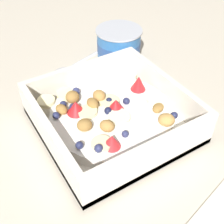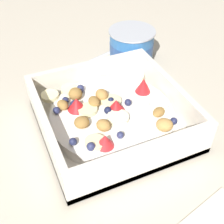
{
  "view_description": "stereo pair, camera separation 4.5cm",
  "coord_description": "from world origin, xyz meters",
  "views": [
    {
      "loc": [
        0.28,
        -0.18,
        0.33
      ],
      "look_at": [
        -0.01,
        -0.01,
        0.03
      ],
      "focal_mm": 47.05,
      "sensor_mm": 36.0,
      "label": 1
    },
    {
      "loc": [
        0.3,
        -0.14,
        0.33
      ],
      "look_at": [
        -0.01,
        -0.01,
        0.03
      ],
      "focal_mm": 47.05,
      "sensor_mm": 36.0,
      "label": 2
    }
  ],
  "objects": [
    {
      "name": "ground_plane",
      "position": [
        0.0,
        0.0,
        0.0
      ],
      "size": [
        2.4,
        2.4,
        0.0
      ],
      "primitive_type": "plane",
      "color": "beige"
    },
    {
      "name": "fruit_bowl",
      "position": [
        -0.01,
        -0.01,
        0.02
      ],
      "size": [
        0.22,
        0.22,
        0.06
      ],
      "color": "white",
      "rests_on": "ground"
    },
    {
      "name": "spoon",
      "position": [
        -0.2,
        0.01,
        0.0
      ],
      "size": [
        0.07,
        0.17,
        0.01
      ],
      "color": "silver",
      "rests_on": "ground"
    },
    {
      "name": "yogurt_cup",
      "position": [
        -0.17,
        0.1,
        0.04
      ],
      "size": [
        0.09,
        0.09,
        0.07
      ],
      "color": "#3370B7",
      "rests_on": "ground"
    }
  ]
}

